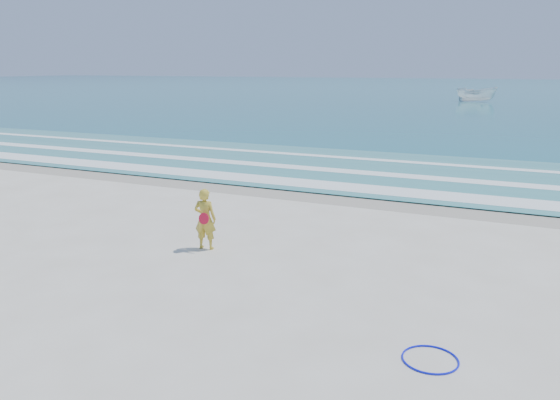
% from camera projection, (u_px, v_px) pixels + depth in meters
% --- Properties ---
extents(ground, '(400.00, 400.00, 0.00)m').
position_uv_depth(ground, '(160.00, 290.00, 10.66)').
color(ground, silver).
rests_on(ground, ground).
extents(wet_sand, '(400.00, 2.40, 0.00)m').
position_uv_depth(wet_sand, '(319.00, 194.00, 18.63)').
color(wet_sand, '#B2A893').
rests_on(wet_sand, ground).
extents(ocean, '(400.00, 190.00, 0.04)m').
position_uv_depth(ocean, '(494.00, 89.00, 103.64)').
color(ocean, '#19727F').
rests_on(ocean, ground).
extents(shallow, '(400.00, 10.00, 0.01)m').
position_uv_depth(shallow, '(360.00, 169.00, 23.05)').
color(shallow, '#59B7AD').
rests_on(shallow, ocean).
extents(foam_near, '(400.00, 1.40, 0.01)m').
position_uv_depth(foam_near, '(332.00, 186.00, 19.77)').
color(foam_near, white).
rests_on(foam_near, shallow).
extents(foam_mid, '(400.00, 0.90, 0.01)m').
position_uv_depth(foam_mid, '(355.00, 172.00, 22.34)').
color(foam_mid, white).
rests_on(foam_mid, shallow).
extents(foam_far, '(400.00, 0.60, 0.01)m').
position_uv_depth(foam_far, '(375.00, 160.00, 25.26)').
color(foam_far, white).
rests_on(foam_far, shallow).
extents(hoop, '(0.87, 0.87, 0.03)m').
position_uv_depth(hoop, '(430.00, 359.00, 8.12)').
color(hoop, '#0C14E6').
rests_on(hoop, ground).
extents(boat, '(4.73, 1.87, 1.81)m').
position_uv_depth(boat, '(477.00, 94.00, 66.64)').
color(boat, white).
rests_on(boat, ocean).
extents(woman, '(0.58, 0.43, 1.48)m').
position_uv_depth(woman, '(205.00, 219.00, 12.92)').
color(woman, gold).
rests_on(woman, ground).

